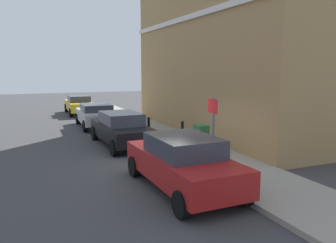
{
  "coord_description": "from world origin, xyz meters",
  "views": [
    {
      "loc": [
        -4.31,
        -10.51,
        3.31
      ],
      "look_at": [
        1.13,
        2.14,
        1.2
      ],
      "focal_mm": 36.43,
      "sensor_mm": 36.0,
      "label": 1
    }
  ],
  "objects_px": {
    "car_yellow": "(79,104)",
    "street_sign": "(213,123)",
    "car_silver": "(96,115)",
    "bollard_far_kerb": "(149,128)",
    "car_red": "(183,162)",
    "car_black": "(121,128)",
    "utility_cabinet": "(201,141)",
    "bollard_near_cabinet": "(182,132)"
  },
  "relations": [
    {
      "from": "car_yellow",
      "to": "street_sign",
      "type": "height_order",
      "value": "street_sign"
    },
    {
      "from": "car_silver",
      "to": "bollard_far_kerb",
      "type": "height_order",
      "value": "car_silver"
    },
    {
      "from": "car_red",
      "to": "bollard_far_kerb",
      "type": "distance_m",
      "value": 6.22
    },
    {
      "from": "car_black",
      "to": "street_sign",
      "type": "height_order",
      "value": "street_sign"
    },
    {
      "from": "utility_cabinet",
      "to": "street_sign",
      "type": "xyz_separation_m",
      "value": [
        -0.61,
        -1.86,
        0.98
      ]
    },
    {
      "from": "utility_cabinet",
      "to": "bollard_near_cabinet",
      "type": "xyz_separation_m",
      "value": [
        0.1,
        1.79,
        0.02
      ]
    },
    {
      "from": "car_yellow",
      "to": "car_silver",
      "type": "bearing_deg",
      "value": -178.83
    },
    {
      "from": "car_black",
      "to": "street_sign",
      "type": "bearing_deg",
      "value": -166.11
    },
    {
      "from": "car_silver",
      "to": "street_sign",
      "type": "xyz_separation_m",
      "value": [
        1.48,
        -10.64,
        0.94
      ]
    },
    {
      "from": "car_yellow",
      "to": "bollard_far_kerb",
      "type": "bearing_deg",
      "value": -172.43
    },
    {
      "from": "car_yellow",
      "to": "utility_cabinet",
      "type": "distance_m",
      "value": 15.29
    },
    {
      "from": "car_silver",
      "to": "utility_cabinet",
      "type": "relative_size",
      "value": 3.6
    },
    {
      "from": "bollard_near_cabinet",
      "to": "street_sign",
      "type": "xyz_separation_m",
      "value": [
        -0.71,
        -3.66,
        0.96
      ]
    },
    {
      "from": "car_red",
      "to": "bollard_far_kerb",
      "type": "height_order",
      "value": "car_red"
    },
    {
      "from": "car_silver",
      "to": "utility_cabinet",
      "type": "distance_m",
      "value": 9.02
    },
    {
      "from": "car_black",
      "to": "street_sign",
      "type": "xyz_separation_m",
      "value": [
        1.46,
        -5.31,
        0.9
      ]
    },
    {
      "from": "car_black",
      "to": "bollard_far_kerb",
      "type": "relative_size",
      "value": 4.32
    },
    {
      "from": "bollard_far_kerb",
      "to": "street_sign",
      "type": "bearing_deg",
      "value": -88.05
    },
    {
      "from": "utility_cabinet",
      "to": "bollard_far_kerb",
      "type": "height_order",
      "value": "utility_cabinet"
    },
    {
      "from": "car_black",
      "to": "car_silver",
      "type": "bearing_deg",
      "value": -1.32
    },
    {
      "from": "car_black",
      "to": "utility_cabinet",
      "type": "distance_m",
      "value": 4.02
    },
    {
      "from": "car_red",
      "to": "street_sign",
      "type": "distance_m",
      "value": 1.83
    },
    {
      "from": "car_silver",
      "to": "car_yellow",
      "type": "relative_size",
      "value": 0.93
    },
    {
      "from": "car_silver",
      "to": "bollard_far_kerb",
      "type": "relative_size",
      "value": 3.99
    },
    {
      "from": "bollard_near_cabinet",
      "to": "bollard_far_kerb",
      "type": "relative_size",
      "value": 1.0
    },
    {
      "from": "car_yellow",
      "to": "bollard_far_kerb",
      "type": "xyz_separation_m",
      "value": [
        1.29,
        -11.7,
        -0.02
      ]
    },
    {
      "from": "car_red",
      "to": "car_silver",
      "type": "distance_m",
      "value": 11.42
    },
    {
      "from": "bollard_far_kerb",
      "to": "car_silver",
      "type": "bearing_deg",
      "value": 103.74
    },
    {
      "from": "car_yellow",
      "to": "street_sign",
      "type": "xyz_separation_m",
      "value": [
        1.47,
        -17.01,
        0.94
      ]
    },
    {
      "from": "car_yellow",
      "to": "car_red",
      "type": "bearing_deg",
      "value": -178.53
    },
    {
      "from": "bollard_near_cabinet",
      "to": "bollard_far_kerb",
      "type": "height_order",
      "value": "same"
    },
    {
      "from": "car_red",
      "to": "utility_cabinet",
      "type": "distance_m",
      "value": 3.33
    },
    {
      "from": "car_silver",
      "to": "street_sign",
      "type": "distance_m",
      "value": 10.78
    },
    {
      "from": "car_silver",
      "to": "car_yellow",
      "type": "distance_m",
      "value": 6.37
    },
    {
      "from": "car_yellow",
      "to": "bollard_near_cabinet",
      "type": "bearing_deg",
      "value": -169.44
    },
    {
      "from": "bollard_near_cabinet",
      "to": "car_black",
      "type": "bearing_deg",
      "value": 142.76
    },
    {
      "from": "car_silver",
      "to": "bollard_near_cabinet",
      "type": "bearing_deg",
      "value": -161.23
    },
    {
      "from": "car_black",
      "to": "car_yellow",
      "type": "xyz_separation_m",
      "value": [
        -0.01,
        11.7,
        -0.04
      ]
    },
    {
      "from": "utility_cabinet",
      "to": "street_sign",
      "type": "relative_size",
      "value": 0.5
    },
    {
      "from": "car_red",
      "to": "car_silver",
      "type": "xyz_separation_m",
      "value": [
        -0.07,
        11.42,
        -0.07
      ]
    },
    {
      "from": "car_silver",
      "to": "street_sign",
      "type": "height_order",
      "value": "street_sign"
    },
    {
      "from": "street_sign",
      "to": "bollard_near_cabinet",
      "type": "bearing_deg",
      "value": 79.0
    }
  ]
}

